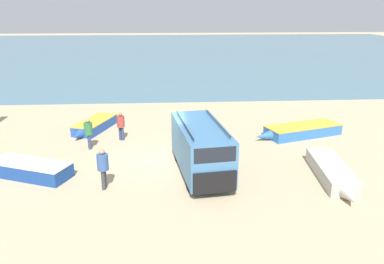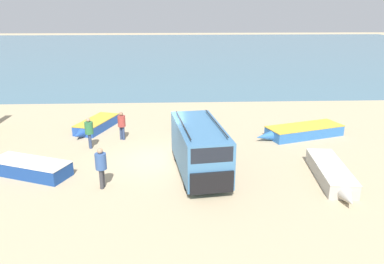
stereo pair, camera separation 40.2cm
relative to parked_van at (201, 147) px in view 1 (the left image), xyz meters
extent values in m
plane|color=tan|center=(-1.91, 1.58, -1.25)|extent=(200.00, 200.00, 0.00)
cube|color=#477084|center=(-1.91, 53.58, -1.25)|extent=(120.00, 80.00, 0.01)
cube|color=teal|center=(0.00, 0.03, 0.02)|extent=(2.56, 5.35, 1.99)
cube|color=black|center=(0.33, -2.57, -0.52)|extent=(1.76, 0.33, 0.90)
cube|color=#1E232D|center=(0.32, -2.49, 0.62)|extent=(1.68, 0.28, 0.64)
cylinder|color=black|center=(1.02, -1.45, -0.87)|extent=(0.32, 0.80, 0.78)
cylinder|color=black|center=(-0.62, -1.66, -0.87)|extent=(0.32, 0.80, 0.78)
cylinder|color=black|center=(0.61, 1.72, -0.87)|extent=(0.32, 0.80, 0.78)
cylinder|color=black|center=(-1.03, 1.50, -0.87)|extent=(0.32, 0.80, 0.78)
cylinder|color=black|center=(0.74, 0.12, 1.14)|extent=(0.59, 4.19, 0.05)
cylinder|color=black|center=(-0.74, -0.07, 1.14)|extent=(0.59, 4.19, 0.05)
cube|color=navy|center=(-7.71, 0.13, -0.94)|extent=(3.93, 2.64, 0.64)
cube|color=silver|center=(-7.71, 0.13, -0.68)|extent=(0.65, 1.21, 0.05)
cube|color=silver|center=(-7.71, 0.13, -0.60)|extent=(3.97, 2.67, 0.04)
cube|color=#234CA3|center=(-6.02, 6.89, -0.97)|extent=(2.39, 3.67, 0.56)
cone|color=#234CA3|center=(-6.69, 4.92, -0.97)|extent=(0.75, 0.89, 0.54)
cube|color=gold|center=(-6.02, 6.89, -0.75)|extent=(1.24, 0.59, 0.05)
cube|color=gold|center=(-6.02, 6.89, -0.67)|extent=(2.41, 3.71, 0.04)
cube|color=#2D66AD|center=(6.58, 4.94, -0.96)|extent=(4.78, 2.91, 0.59)
cone|color=#2D66AD|center=(3.96, 4.09, -0.96)|extent=(1.11, 0.84, 0.56)
cube|color=gold|center=(6.58, 4.94, -0.73)|extent=(0.64, 1.46, 0.05)
cube|color=gold|center=(6.58, 4.94, -0.64)|extent=(4.82, 2.94, 0.04)
cube|color=navy|center=(0.17, 6.80, -0.96)|extent=(1.61, 3.54, 0.59)
cone|color=navy|center=(0.27, 8.92, -0.96)|extent=(0.60, 0.79, 0.56)
cube|color=#B22D23|center=(0.17, 6.80, -0.73)|extent=(1.34, 0.26, 0.05)
cube|color=#B22D23|center=(0.17, 6.80, -0.64)|extent=(1.62, 3.57, 0.04)
cube|color=#ADA89E|center=(5.79, -0.90, -0.95)|extent=(1.63, 4.13, 0.62)
cone|color=#ADA89E|center=(5.53, -3.34, -0.95)|extent=(0.67, 0.94, 0.58)
cube|color=silver|center=(5.79, -0.90, -0.70)|extent=(1.13, 0.32, 0.05)
cube|color=silver|center=(5.79, -0.90, -0.62)|extent=(1.64, 4.17, 0.04)
cylinder|color=navy|center=(-5.75, 3.57, -0.84)|extent=(0.15, 0.15, 0.82)
cylinder|color=navy|center=(-5.69, 3.41, -0.84)|extent=(0.15, 0.15, 0.82)
cylinder|color=#2D6B3D|center=(-5.72, 3.49, -0.10)|extent=(0.45, 0.45, 0.65)
sphere|color=tan|center=(-5.72, 3.49, 0.34)|extent=(0.22, 0.22, 0.22)
cylinder|color=navy|center=(-4.08, 4.75, -0.85)|extent=(0.15, 0.15, 0.80)
cylinder|color=navy|center=(-4.23, 4.83, -0.85)|extent=(0.15, 0.15, 0.80)
cylinder|color=#993833|center=(-4.15, 4.79, -0.14)|extent=(0.43, 0.43, 0.63)
sphere|color=#8C664C|center=(-4.15, 4.79, 0.29)|extent=(0.22, 0.22, 0.22)
cylinder|color=#38383D|center=(-4.20, -1.43, -0.82)|extent=(0.16, 0.16, 0.87)
cylinder|color=#38383D|center=(-4.18, -1.25, -0.82)|extent=(0.16, 0.16, 0.87)
cylinder|color=#335189|center=(-4.19, -1.34, -0.04)|extent=(0.47, 0.47, 0.69)
sphere|color=tan|center=(-4.19, -1.34, 0.42)|extent=(0.24, 0.24, 0.24)
camera|label=1|loc=(-1.45, -15.80, 6.01)|focal=35.00mm
camera|label=2|loc=(-1.05, -15.83, 6.01)|focal=35.00mm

